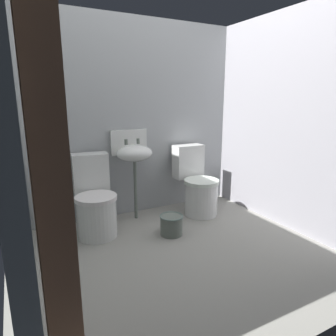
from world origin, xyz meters
TOP-DOWN VIEW (x-y plane):
  - ground_plane at (0.00, 0.00)m, footprint 2.85×2.48m
  - wall_back at (0.00, 1.09)m, footprint 2.85×0.10m
  - wall_left at (-1.27, 0.10)m, footprint 0.10×2.28m
  - wall_right at (1.27, 0.10)m, footprint 0.10×2.28m
  - wooden_door_post at (-1.13, -0.89)m, footprint 0.14×0.14m
  - toilet_left at (-0.60, 0.69)m, footprint 0.44×0.63m
  - toilet_right at (0.61, 0.69)m, footprint 0.40×0.59m
  - sink at (-0.10, 0.88)m, footprint 0.42×0.35m
  - bucket at (0.06, 0.30)m, footprint 0.24×0.24m

SIDE VIEW (x-z plane):
  - ground_plane at x=0.00m, z-range -0.08..0.00m
  - bucket at x=0.06m, z-range 0.00..0.21m
  - toilet_left at x=-0.60m, z-range -0.07..0.71m
  - toilet_right at x=0.61m, z-range -0.07..0.71m
  - sink at x=-0.10m, z-range 0.26..1.25m
  - wall_back at x=0.00m, z-range 0.00..2.19m
  - wall_left at x=-1.27m, z-range 0.00..2.19m
  - wall_right at x=1.27m, z-range 0.00..2.19m
  - wooden_door_post at x=-1.13m, z-range 0.00..2.19m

